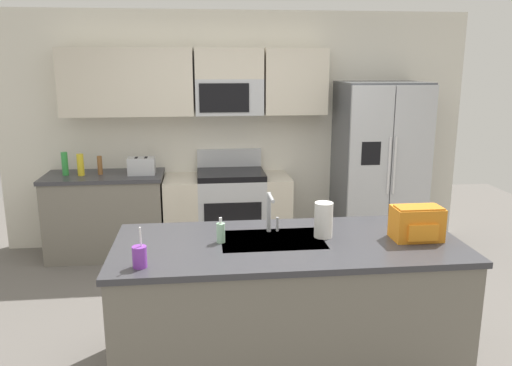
{
  "coord_description": "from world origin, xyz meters",
  "views": [
    {
      "loc": [
        -0.42,
        -3.6,
        2.05
      ],
      "look_at": [
        0.04,
        0.6,
        1.05
      ],
      "focal_mm": 35.8,
      "sensor_mm": 36.0,
      "label": 1
    }
  ],
  "objects": [
    {
      "name": "pepper_mill",
      "position": [
        -1.48,
        1.8,
        1.0
      ],
      "size": [
        0.05,
        0.05,
        0.2
      ],
      "primitive_type": "cylinder",
      "color": "brown",
      "rests_on": "back_counter"
    },
    {
      "name": "paper_towel_roll",
      "position": [
        0.39,
        -0.39,
        1.02
      ],
      "size": [
        0.12,
        0.12,
        0.24
      ],
      "primitive_type": "cylinder",
      "color": "white",
      "rests_on": "island_counter"
    },
    {
      "name": "bottle_yellow",
      "position": [
        -1.67,
        1.77,
        1.01
      ],
      "size": [
        0.07,
        0.07,
        0.23
      ],
      "primitive_type": "cylinder",
      "color": "yellow",
      "rests_on": "back_counter"
    },
    {
      "name": "soap_dispenser",
      "position": [
        -0.3,
        -0.42,
        0.97
      ],
      "size": [
        0.06,
        0.06,
        0.17
      ],
      "color": "#A5D8B2",
      "rests_on": "island_counter"
    },
    {
      "name": "drink_cup_purple",
      "position": [
        -0.79,
        -0.79,
        0.97
      ],
      "size": [
        0.08,
        0.08,
        0.25
      ],
      "color": "purple",
      "rests_on": "island_counter"
    },
    {
      "name": "ground_plane",
      "position": [
        0.0,
        0.0,
        0.0
      ],
      "size": [
        9.0,
        9.0,
        0.0
      ],
      "primitive_type": "plane",
      "color": "#66605B",
      "rests_on": "ground"
    },
    {
      "name": "sink_faucet",
      "position": [
        0.05,
        -0.27,
        1.07
      ],
      "size": [
        0.08,
        0.22,
        0.28
      ],
      "color": "#B7BABF",
      "rests_on": "island_counter"
    },
    {
      "name": "refrigerator",
      "position": [
        1.53,
        1.73,
        0.93
      ],
      "size": [
        0.9,
        0.76,
        1.85
      ],
      "color": "#4C4F54",
      "rests_on": "ground"
    },
    {
      "name": "backpack",
      "position": [
        1.0,
        -0.51,
        1.02
      ],
      "size": [
        0.32,
        0.22,
        0.23
      ],
      "color": "orange",
      "rests_on": "island_counter"
    },
    {
      "name": "toaster",
      "position": [
        -1.04,
        1.75,
        0.99
      ],
      "size": [
        0.28,
        0.16,
        0.18
      ],
      "color": "#B7BABF",
      "rests_on": "back_counter"
    },
    {
      "name": "kitchen_wall_unit",
      "position": [
        -0.14,
        2.08,
        1.47
      ],
      "size": [
        5.2,
        0.43,
        2.6
      ],
      "color": "silver",
      "rests_on": "ground"
    },
    {
      "name": "island_counter",
      "position": [
        0.14,
        -0.46,
        0.45
      ],
      "size": [
        2.29,
        0.99,
        0.9
      ],
      "color": "slate",
      "rests_on": "ground"
    },
    {
      "name": "range_oven",
      "position": [
        -0.14,
        1.8,
        0.44
      ],
      "size": [
        1.36,
        0.61,
        1.1
      ],
      "color": "#B7BABF",
      "rests_on": "ground"
    },
    {
      "name": "back_counter",
      "position": [
        -1.45,
        1.8,
        0.45
      ],
      "size": [
        1.24,
        0.63,
        0.9
      ],
      "color": "slate",
      "rests_on": "ground"
    },
    {
      "name": "bottle_green",
      "position": [
        -1.83,
        1.8,
        1.02
      ],
      "size": [
        0.07,
        0.07,
        0.24
      ],
      "primitive_type": "cylinder",
      "color": "green",
      "rests_on": "back_counter"
    }
  ]
}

